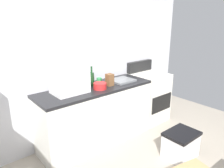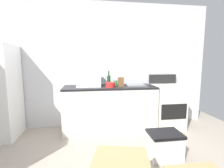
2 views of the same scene
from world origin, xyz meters
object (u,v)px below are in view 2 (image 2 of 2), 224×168
(stove_oven, at_px, (167,105))
(knife_block, at_px, (121,82))
(microwave, at_px, (89,80))
(coffee_mug, at_px, (115,83))
(storage_bin, at_px, (164,145))
(mixing_bowl, at_px, (110,85))
(wine_bottle, at_px, (109,80))

(stove_oven, bearing_deg, knife_block, -175.94)
(microwave, height_order, coffee_mug, microwave)
(stove_oven, xyz_separation_m, storage_bin, (-0.56, -1.09, -0.27))
(mixing_bowl, relative_size, storage_bin, 0.41)
(wine_bottle, xyz_separation_m, coffee_mug, (0.14, 0.00, -0.06))
(knife_block, height_order, mixing_bowl, knife_block)
(microwave, bearing_deg, wine_bottle, 8.11)
(storage_bin, bearing_deg, knife_block, 113.57)
(stove_oven, relative_size, knife_block, 6.11)
(stove_oven, xyz_separation_m, mixing_bowl, (-1.22, -0.11, 0.48))
(wine_bottle, xyz_separation_m, storage_bin, (0.66, -1.17, -0.82))
(coffee_mug, bearing_deg, knife_block, -63.12)
(stove_oven, relative_size, coffee_mug, 11.00)
(wine_bottle, bearing_deg, stove_oven, -3.94)
(microwave, height_order, storage_bin, microwave)
(coffee_mug, relative_size, mixing_bowl, 0.53)
(coffee_mug, height_order, storage_bin, coffee_mug)
(stove_oven, xyz_separation_m, coffee_mug, (-1.09, 0.09, 0.48))
(wine_bottle, height_order, coffee_mug, wine_bottle)
(wine_bottle, bearing_deg, storage_bin, -60.59)
(coffee_mug, distance_m, knife_block, 0.18)
(knife_block, relative_size, mixing_bowl, 0.95)
(stove_oven, distance_m, microwave, 1.73)
(microwave, xyz_separation_m, mixing_bowl, (0.41, -0.14, -0.09))
(knife_block, relative_size, storage_bin, 0.39)
(stove_oven, relative_size, microwave, 2.39)
(stove_oven, xyz_separation_m, microwave, (-1.63, 0.03, 0.57))
(microwave, relative_size, wine_bottle, 1.53)
(knife_block, bearing_deg, microwave, 171.01)
(microwave, xyz_separation_m, coffee_mug, (0.54, 0.06, -0.09))
(stove_oven, height_order, microwave, microwave)
(stove_oven, height_order, storage_bin, stove_oven)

